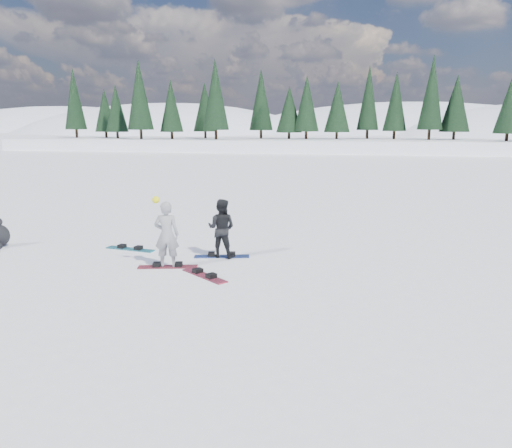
{
  "coord_description": "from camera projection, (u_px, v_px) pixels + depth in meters",
  "views": [
    {
      "loc": [
        3.0,
        -11.88,
        3.59
      ],
      "look_at": [
        0.45,
        0.17,
        1.1
      ],
      "focal_mm": 35.0,
      "sensor_mm": 36.0,
      "label": 1
    }
  ],
  "objects": [
    {
      "name": "alpine_backdrop",
      "position": [
        324.0,
        168.0,
        199.26
      ],
      "size": [
        412.5,
        227.0,
        53.2
      ],
      "color": "white",
      "rests_on": "ground"
    },
    {
      "name": "snowboarder_woman",
      "position": [
        167.0,
        234.0,
        12.49
      ],
      "size": [
        0.68,
        0.51,
        1.84
      ],
      "rotation": [
        0.0,
        0.0,
        3.33
      ],
      "color": "#9E9FA3",
      "rests_on": "ground"
    },
    {
      "name": "snowboard_loose_b",
      "position": [
        204.0,
        276.0,
        11.92
      ],
      "size": [
        1.37,
        1.13,
        0.03
      ],
      "primitive_type": "cube",
      "rotation": [
        0.0,
        0.0,
        -0.65
      ],
      "color": "maroon",
      "rests_on": "ground"
    },
    {
      "name": "snowboard_loose_c",
      "position": [
        130.0,
        249.0,
        14.44
      ],
      "size": [
        1.53,
        0.5,
        0.03
      ],
      "primitive_type": "cube",
      "rotation": [
        0.0,
        0.0,
        -0.15
      ],
      "color": "teal",
      "rests_on": "ground"
    },
    {
      "name": "ground",
      "position": [
        237.0,
        267.0,
        12.71
      ],
      "size": [
        420.0,
        420.0,
        0.0
      ],
      "primitive_type": "plane",
      "color": "white",
      "rests_on": "ground"
    },
    {
      "name": "snowboarder_man",
      "position": [
        221.0,
        228.0,
        13.5
      ],
      "size": [
        0.82,
        0.66,
        1.61
      ],
      "primitive_type": "imported",
      "rotation": [
        0.0,
        0.0,
        3.08
      ],
      "color": "black",
      "rests_on": "ground"
    },
    {
      "name": "snowboard_man",
      "position": [
        222.0,
        256.0,
        13.65
      ],
      "size": [
        1.52,
        0.61,
        0.03
      ],
      "primitive_type": "cube",
      "rotation": [
        0.0,
        0.0,
        0.23
      ],
      "color": "navy",
      "rests_on": "ground"
    },
    {
      "name": "snowboard_woman",
      "position": [
        168.0,
        267.0,
        12.66
      ],
      "size": [
        1.52,
        0.64,
        0.03
      ],
      "primitive_type": "cube",
      "rotation": [
        0.0,
        0.0,
        0.25
      ],
      "color": "maroon",
      "rests_on": "ground"
    }
  ]
}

